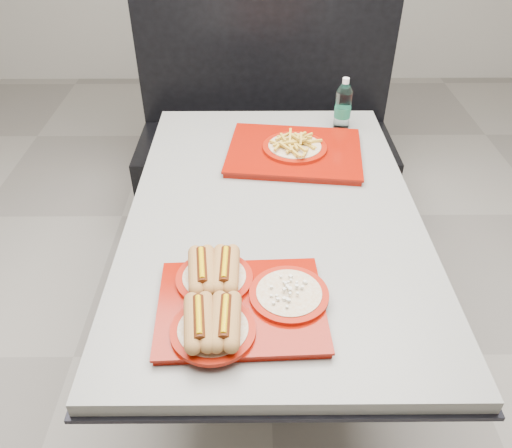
{
  "coord_description": "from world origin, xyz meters",
  "views": [
    {
      "loc": [
        -0.06,
        -1.28,
        1.67
      ],
      "look_at": [
        -0.06,
        -0.2,
        0.83
      ],
      "focal_mm": 35.0,
      "sensor_mm": 36.0,
      "label": 1
    }
  ],
  "objects_px": {
    "diner_table": "(273,246)",
    "tray_near": "(234,300)",
    "tray_far": "(295,149)",
    "booth_bench": "(265,140)",
    "water_bottle": "(343,107)"
  },
  "relations": [
    {
      "from": "diner_table",
      "to": "tray_near",
      "type": "distance_m",
      "value": 0.49
    },
    {
      "from": "diner_table",
      "to": "tray_far",
      "type": "distance_m",
      "value": 0.38
    },
    {
      "from": "booth_bench",
      "to": "tray_far",
      "type": "xyz_separation_m",
      "value": [
        0.09,
        -0.78,
        0.38
      ]
    },
    {
      "from": "tray_far",
      "to": "water_bottle",
      "type": "bearing_deg",
      "value": 48.16
    },
    {
      "from": "booth_bench",
      "to": "tray_far",
      "type": "relative_size",
      "value": 2.6
    },
    {
      "from": "tray_far",
      "to": "booth_bench",
      "type": "bearing_deg",
      "value": 96.4
    },
    {
      "from": "tray_far",
      "to": "water_bottle",
      "type": "distance_m",
      "value": 0.31
    },
    {
      "from": "water_bottle",
      "to": "tray_near",
      "type": "bearing_deg",
      "value": -112.23
    },
    {
      "from": "tray_far",
      "to": "diner_table",
      "type": "bearing_deg",
      "value": -105.27
    },
    {
      "from": "tray_far",
      "to": "water_bottle",
      "type": "height_order",
      "value": "water_bottle"
    },
    {
      "from": "diner_table",
      "to": "booth_bench",
      "type": "xyz_separation_m",
      "value": [
        0.0,
        1.09,
        -0.18
      ]
    },
    {
      "from": "diner_table",
      "to": "booth_bench",
      "type": "distance_m",
      "value": 1.11
    },
    {
      "from": "diner_table",
      "to": "tray_far",
      "type": "bearing_deg",
      "value": 74.73
    },
    {
      "from": "booth_bench",
      "to": "water_bottle",
      "type": "height_order",
      "value": "booth_bench"
    },
    {
      "from": "water_bottle",
      "to": "tray_far",
      "type": "bearing_deg",
      "value": -131.84
    }
  ]
}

